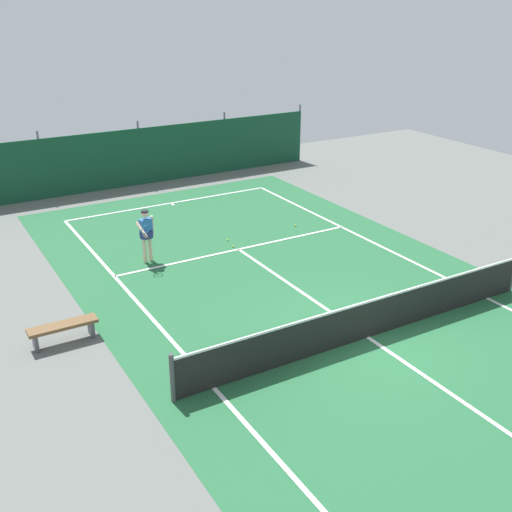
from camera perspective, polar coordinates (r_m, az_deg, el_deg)
name	(u,v)px	position (r m, az deg, el deg)	size (l,w,h in m)	color
ground_plane	(368,337)	(15.29, 10.13, -7.32)	(36.00, 36.00, 0.00)	slate
court_surface	(368,337)	(15.29, 10.13, -7.31)	(11.02, 26.60, 0.01)	#236038
tennis_net	(369,319)	(15.04, 10.26, -5.64)	(10.12, 0.10, 1.10)	black
back_fence	(137,166)	(27.74, -10.77, 8.03)	(16.30, 0.98, 2.70)	#14472D
tennis_player	(146,232)	(19.05, -9.97, 2.14)	(0.61, 0.81, 1.64)	beige
tennis_ball_near_player	(233,246)	(20.20, -2.09, 0.88)	(0.07, 0.07, 0.07)	#CCDB33
tennis_ball_midcourt	(295,226)	(22.05, 3.62, 2.78)	(0.07, 0.07, 0.07)	#CCDB33
tennis_ball_by_sideline	(227,240)	(20.74, -2.62, 1.47)	(0.07, 0.07, 0.07)	#CCDB33
parked_car	(114,154)	(29.41, -12.82, 9.05)	(2.24, 4.31, 1.68)	silver
courtside_bench	(63,328)	(15.35, -17.18, -6.32)	(1.60, 0.40, 0.49)	brown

